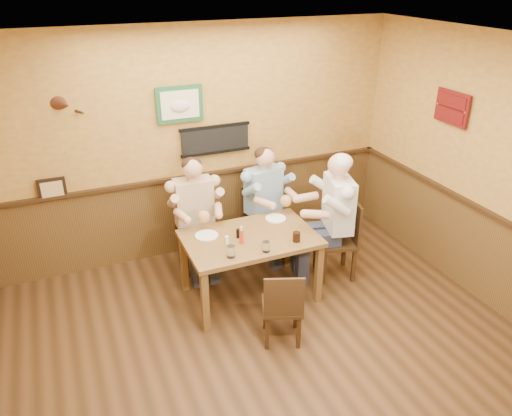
# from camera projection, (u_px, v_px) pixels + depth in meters

# --- Properties ---
(room) EXTENTS (5.02, 5.03, 2.81)m
(room) POSITION_uv_depth(u_px,v_px,m) (297.00, 195.00, 3.99)
(room) COLOR #362110
(room) RESTS_ON ground
(dining_table) EXTENTS (1.40, 0.90, 0.75)m
(dining_table) POSITION_uv_depth(u_px,v_px,m) (250.00, 244.00, 5.34)
(dining_table) COLOR brown
(dining_table) RESTS_ON ground
(chair_back_left) EXTENTS (0.43, 0.43, 0.90)m
(chair_back_left) POSITION_uv_depth(u_px,v_px,m) (196.00, 235.00, 5.95)
(chair_back_left) COLOR #3A2512
(chair_back_left) RESTS_ON ground
(chair_back_right) EXTENTS (0.50, 0.50, 0.90)m
(chair_back_right) POSITION_uv_depth(u_px,v_px,m) (263.00, 221.00, 6.26)
(chair_back_right) COLOR #3A2512
(chair_back_right) RESTS_ON ground
(chair_right_end) EXTENTS (0.54, 0.54, 0.96)m
(chair_right_end) POSITION_uv_depth(u_px,v_px,m) (336.00, 239.00, 5.79)
(chair_right_end) COLOR #3A2512
(chair_right_end) RESTS_ON ground
(chair_near_side) EXTENTS (0.49, 0.49, 0.82)m
(chair_near_side) POSITION_uv_depth(u_px,v_px,m) (282.00, 304.00, 4.80)
(chair_near_side) COLOR #3A2512
(chair_near_side) RESTS_ON ground
(diner_tan_shirt) EXTENTS (0.61, 0.61, 1.28)m
(diner_tan_shirt) POSITION_uv_depth(u_px,v_px,m) (195.00, 221.00, 5.86)
(diner_tan_shirt) COLOR beige
(diner_tan_shirt) RESTS_ON ground
(diner_blue_polo) EXTENTS (0.71, 0.71, 1.28)m
(diner_blue_polo) POSITION_uv_depth(u_px,v_px,m) (263.00, 208.00, 6.18)
(diner_blue_polo) COLOR #83A8C5
(diner_blue_polo) RESTS_ON ground
(diner_white_elder) EXTENTS (0.77, 0.77, 1.37)m
(diner_white_elder) POSITION_uv_depth(u_px,v_px,m) (337.00, 224.00, 5.70)
(diner_white_elder) COLOR silver
(diner_white_elder) RESTS_ON ground
(water_glass_left) EXTENTS (0.09, 0.09, 0.12)m
(water_glass_left) POSITION_uv_depth(u_px,v_px,m) (231.00, 252.00, 4.90)
(water_glass_left) COLOR white
(water_glass_left) RESTS_ON dining_table
(water_glass_mid) EXTENTS (0.08, 0.08, 0.11)m
(water_glass_mid) POSITION_uv_depth(u_px,v_px,m) (266.00, 247.00, 4.99)
(water_glass_mid) COLOR white
(water_glass_mid) RESTS_ON dining_table
(cola_tumbler) EXTENTS (0.10, 0.10, 0.11)m
(cola_tumbler) POSITION_uv_depth(u_px,v_px,m) (296.00, 237.00, 5.18)
(cola_tumbler) COLOR black
(cola_tumbler) RESTS_ON dining_table
(hot_sauce_bottle) EXTENTS (0.06, 0.06, 0.18)m
(hot_sauce_bottle) POSITION_uv_depth(u_px,v_px,m) (241.00, 236.00, 5.12)
(hot_sauce_bottle) COLOR red
(hot_sauce_bottle) RESTS_ON dining_table
(salt_shaker) EXTENTS (0.05, 0.05, 0.09)m
(salt_shaker) POSITION_uv_depth(u_px,v_px,m) (227.00, 240.00, 5.13)
(salt_shaker) COLOR white
(salt_shaker) RESTS_ON dining_table
(pepper_shaker) EXTENTS (0.04, 0.04, 0.10)m
(pepper_shaker) POSITION_uv_depth(u_px,v_px,m) (238.00, 233.00, 5.25)
(pepper_shaker) COLOR black
(pepper_shaker) RESTS_ON dining_table
(plate_far_left) EXTENTS (0.32, 0.32, 0.02)m
(plate_far_left) POSITION_uv_depth(u_px,v_px,m) (207.00, 236.00, 5.30)
(plate_far_left) COLOR silver
(plate_far_left) RESTS_ON dining_table
(plate_far_right) EXTENTS (0.26, 0.26, 0.02)m
(plate_far_right) POSITION_uv_depth(u_px,v_px,m) (276.00, 218.00, 5.66)
(plate_far_right) COLOR white
(plate_far_right) RESTS_ON dining_table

